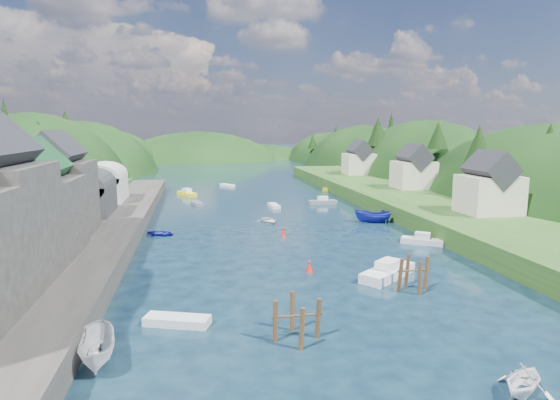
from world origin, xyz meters
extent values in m
plane|color=black|center=(0.00, 50.00, 0.00)|extent=(600.00, 600.00, 0.00)
ellipsoid|color=black|center=(-45.00, 75.00, -9.10)|extent=(44.00, 75.56, 52.00)
ellipsoid|color=black|center=(-45.00, 118.00, -8.43)|extent=(44.00, 75.56, 48.19)
ellipsoid|color=black|center=(-45.00, 160.00, -6.82)|extent=(44.00, 75.56, 39.00)
ellipsoid|color=black|center=(45.00, 32.00, -7.78)|extent=(36.00, 75.56, 44.49)
ellipsoid|color=black|center=(45.00, 75.00, -8.40)|extent=(36.00, 75.56, 48.00)
ellipsoid|color=black|center=(45.00, 118.00, -7.78)|extent=(36.00, 75.56, 44.49)
ellipsoid|color=black|center=(45.00, 160.00, -6.30)|extent=(36.00, 75.56, 36.00)
ellipsoid|color=black|center=(-10.00, 170.00, -10.00)|extent=(80.00, 60.00, 44.00)
ellipsoid|color=black|center=(18.00, 180.00, -12.00)|extent=(70.00, 56.00, 36.00)
cone|color=black|center=(-37.81, 40.61, 13.23)|extent=(3.35, 3.35, 9.44)
cone|color=black|center=(-39.92, 61.95, 12.40)|extent=(4.73, 4.73, 5.26)
cone|color=black|center=(-38.80, 76.53, 13.54)|extent=(4.34, 4.34, 7.88)
cone|color=black|center=(-39.25, 81.84, 8.86)|extent=(5.28, 5.28, 6.04)
cone|color=black|center=(-43.70, 92.72, 12.51)|extent=(4.77, 4.77, 6.94)
cone|color=black|center=(-36.45, 102.68, 8.40)|extent=(4.07, 4.07, 4.80)
cone|color=black|center=(-39.21, 115.42, 10.19)|extent=(4.56, 4.56, 8.96)
cone|color=black|center=(-43.01, 127.33, 7.97)|extent=(4.75, 4.75, 5.26)
cone|color=black|center=(-41.21, 135.51, 9.27)|extent=(4.27, 4.27, 7.83)
cone|color=black|center=(39.37, 26.68, 11.07)|extent=(5.03, 5.03, 6.53)
cone|color=black|center=(34.51, 36.45, 10.37)|extent=(5.29, 5.29, 7.49)
cone|color=black|center=(36.13, 52.64, 12.19)|extent=(4.07, 4.07, 5.41)
cone|color=black|center=(39.20, 62.52, 7.91)|extent=(3.40, 3.40, 5.29)
cone|color=black|center=(41.74, 72.04, 10.99)|extent=(4.94, 4.94, 7.92)
cone|color=black|center=(33.93, 78.25, 12.66)|extent=(5.25, 5.25, 7.22)
cone|color=black|center=(41.76, 88.39, 13.24)|extent=(3.36, 3.36, 9.56)
cone|color=black|center=(42.82, 103.27, 10.78)|extent=(4.57, 4.57, 7.25)
cone|color=black|center=(40.10, 120.13, 9.34)|extent=(3.59, 3.59, 6.80)
cone|color=black|center=(38.96, 129.82, 11.52)|extent=(4.14, 4.14, 5.86)
cone|color=black|center=(33.36, 142.06, 8.31)|extent=(3.83, 3.83, 5.31)
cube|color=#2D2B28|center=(-24.00, 20.00, 1.00)|extent=(12.00, 110.00, 2.00)
cube|color=#234719|center=(-31.00, 20.00, 1.25)|extent=(12.00, 110.00, 2.50)
cube|color=#2D2B28|center=(-26.00, 12.00, 5.50)|extent=(8.00, 9.00, 7.00)
cube|color=#1E592D|center=(-26.00, 12.00, 9.96)|extent=(5.88, 9.36, 5.88)
cube|color=#2D2B28|center=(-26.00, 21.00, 6.00)|extent=(7.00, 8.00, 8.00)
cube|color=black|center=(-26.00, 21.00, 10.84)|extent=(5.15, 8.32, 5.15)
cube|color=#2D2D30|center=(-26.00, 33.00, 4.00)|extent=(7.00, 9.00, 4.00)
cylinder|color=#2D2D30|center=(-26.00, 33.00, 6.00)|extent=(7.00, 9.00, 7.00)
cube|color=#B2B2A8|center=(-26.00, 45.00, 4.00)|extent=(7.00, 9.00, 4.00)
cylinder|color=#B2B2A8|center=(-26.00, 45.00, 6.00)|extent=(7.00, 9.00, 7.00)
cube|color=#234719|center=(25.00, 40.00, 1.20)|extent=(16.00, 120.00, 2.40)
cube|color=beige|center=(27.00, 22.00, 4.90)|extent=(7.00, 6.00, 5.00)
cube|color=black|center=(27.00, 22.00, 8.24)|extent=(5.15, 6.24, 5.15)
cube|color=beige|center=(29.00, 48.00, 4.90)|extent=(7.00, 6.00, 5.00)
cube|color=black|center=(29.00, 48.00, 8.24)|extent=(5.15, 6.24, 5.15)
cube|color=beige|center=(28.00, 75.00, 4.90)|extent=(7.00, 6.00, 5.00)
cube|color=black|center=(28.00, 75.00, 8.24)|extent=(5.15, 6.24, 5.15)
cylinder|color=#382314|center=(-3.47, -5.16, 1.06)|extent=(0.32, 0.32, 3.32)
cylinder|color=#382314|center=(-4.89, -3.74, 1.06)|extent=(0.32, 0.32, 3.32)
cylinder|color=#382314|center=(-6.30, -5.16, 1.06)|extent=(0.32, 0.32, 3.32)
cylinder|color=#382314|center=(-4.89, -6.58, 1.06)|extent=(0.32, 0.32, 3.32)
cylinder|color=#382314|center=(-4.89, -5.16, 1.63)|extent=(3.40, 0.16, 0.16)
cylinder|color=#382314|center=(8.07, 2.34, 1.11)|extent=(0.32, 0.32, 3.43)
cylinder|color=#382314|center=(6.88, 3.54, 1.11)|extent=(0.32, 0.32, 3.43)
cylinder|color=#382314|center=(5.68, 2.34, 1.11)|extent=(0.32, 0.32, 3.43)
cylinder|color=#382314|center=(6.88, 1.14, 1.11)|extent=(0.32, 0.32, 3.43)
cylinder|color=#382314|center=(6.88, 2.34, 1.70)|extent=(2.88, 0.16, 0.16)
cone|color=red|center=(-0.61, 8.77, 0.45)|extent=(0.70, 0.70, 0.90)
sphere|color=red|center=(-0.61, 8.77, 0.95)|extent=(0.30, 0.30, 0.30)
cone|color=red|center=(-0.31, 23.92, 0.45)|extent=(0.70, 0.70, 0.90)
sphere|color=red|center=(-0.31, 23.92, 0.95)|extent=(0.30, 0.30, 0.30)
cube|color=yellow|center=(-12.99, 62.36, 0.34)|extent=(4.19, 5.61, 0.76)
cube|color=silver|center=(-12.99, 62.36, 1.11)|extent=(2.01, 2.27, 0.70)
imported|color=navy|center=(-15.67, 27.11, 0.25)|extent=(4.71, 4.42, 0.79)
imported|color=silver|center=(-17.00, -6.09, 0.86)|extent=(2.54, 5.40, 2.01)
cube|color=slate|center=(11.32, 47.29, 0.32)|extent=(5.13, 1.89, 0.71)
cube|color=silver|center=(11.32, 47.29, 1.06)|extent=(1.82, 1.24, 0.70)
cube|color=silver|center=(2.04, 45.21, 0.27)|extent=(1.70, 4.36, 0.60)
cube|color=slate|center=(-11.03, 50.31, 0.26)|extent=(2.29, 4.28, 0.57)
cube|color=white|center=(-3.91, 75.81, 0.26)|extent=(3.42, 4.11, 0.57)
imported|color=#1C239B|center=(13.95, 29.78, 0.87)|extent=(5.63, 3.43, 2.04)
cube|color=gold|center=(17.00, 64.91, 0.25)|extent=(2.73, 4.11, 0.55)
imported|color=white|center=(5.40, -13.34, 0.77)|extent=(4.56, 4.43, 1.83)
cube|color=silver|center=(-12.65, -1.42, 0.29)|extent=(4.82, 2.92, 0.64)
cube|color=silver|center=(15.19, 16.93, 0.31)|extent=(4.92, 4.05, 0.68)
cube|color=silver|center=(15.19, 16.93, 1.03)|extent=(2.03, 1.88, 0.70)
imported|color=silver|center=(-0.73, 32.72, 0.27)|extent=(3.57, 4.48, 0.83)
cube|color=silver|center=(6.10, 5.84, 0.42)|extent=(6.59, 5.90, 0.94)
cube|color=silver|center=(6.10, 5.84, 1.29)|extent=(2.79, 2.67, 0.70)
camera|label=1|loc=(-11.07, -33.25, 13.70)|focal=30.00mm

